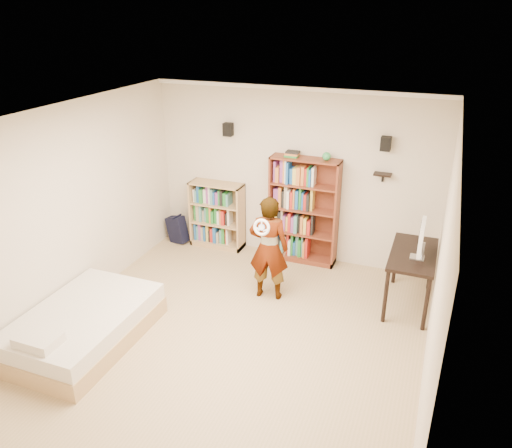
{
  "coord_description": "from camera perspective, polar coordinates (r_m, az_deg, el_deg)",
  "views": [
    {
      "loc": [
        2.11,
        -4.59,
        3.76
      ],
      "look_at": [
        0.11,
        0.6,
        1.32
      ],
      "focal_mm": 35.0,
      "sensor_mm": 36.0,
      "label": 1
    }
  ],
  "objects": [
    {
      "name": "speaker_right",
      "position": [
        7.25,
        14.62,
        8.88
      ],
      "size": [
        0.14,
        0.12,
        0.2
      ],
      "primitive_type": "cube",
      "color": "black",
      "rests_on": "room_shell"
    },
    {
      "name": "imac",
      "position": [
        6.64,
        18.18,
        -1.8
      ],
      "size": [
        0.15,
        0.5,
        0.49
      ],
      "primitive_type": null,
      "rotation": [
        0.0,
        0.0,
        -0.11
      ],
      "color": "white",
      "rests_on": "computer_desk"
    },
    {
      "name": "tall_bookshelf",
      "position": [
        7.75,
        5.46,
        1.49
      ],
      "size": [
        1.07,
        0.31,
        1.69
      ],
      "primitive_type": null,
      "color": "brown",
      "rests_on": "ground"
    },
    {
      "name": "crown_molding",
      "position": [
        5.17,
        -3.59,
        11.48
      ],
      "size": [
        4.5,
        5.0,
        0.06
      ],
      "color": "white",
      "rests_on": "room_shell"
    },
    {
      "name": "ground",
      "position": [
        6.29,
        -2.96,
        -13.01
      ],
      "size": [
        4.5,
        5.0,
        0.01
      ],
      "primitive_type": "cube",
      "color": "tan",
      "rests_on": "ground"
    },
    {
      "name": "wall_shelf",
      "position": [
        7.38,
        14.27,
        5.52
      ],
      "size": [
        0.25,
        0.16,
        0.02
      ],
      "primitive_type": "cube",
      "color": "black",
      "rests_on": "room_shell"
    },
    {
      "name": "room_shell",
      "position": [
        5.43,
        -3.35,
        2.07
      ],
      "size": [
        4.52,
        5.02,
        2.71
      ],
      "color": "beige",
      "rests_on": "ground"
    },
    {
      "name": "daybed",
      "position": [
        6.45,
        -19.11,
        -10.53
      ],
      "size": [
        1.19,
        1.84,
        0.54
      ],
      "primitive_type": null,
      "color": "white",
      "rests_on": "ground"
    },
    {
      "name": "computer_desk",
      "position": [
        7.04,
        17.18,
        -6.01
      ],
      "size": [
        0.58,
        1.16,
        0.79
      ],
      "primitive_type": null,
      "color": "black",
      "rests_on": "ground"
    },
    {
      "name": "low_bookshelf",
      "position": [
        8.33,
        -4.46,
        1.03
      ],
      "size": [
        0.89,
        0.34,
        1.12
      ],
      "primitive_type": null,
      "color": "tan",
      "rests_on": "ground"
    },
    {
      "name": "navy_bag",
      "position": [
        8.68,
        -8.98,
        -0.57
      ],
      "size": [
        0.39,
        0.3,
        0.47
      ],
      "primitive_type": null,
      "rotation": [
        0.0,
        0.0,
        -0.22
      ],
      "color": "black",
      "rests_on": "ground"
    },
    {
      "name": "person",
      "position": [
        6.76,
        1.46,
        -2.78
      ],
      "size": [
        0.59,
        0.43,
        1.49
      ],
      "primitive_type": "imported",
      "rotation": [
        0.0,
        0.0,
        3.28
      ],
      "color": "black",
      "rests_on": "ground"
    },
    {
      "name": "speaker_left",
      "position": [
        7.87,
        -3.21,
        10.73
      ],
      "size": [
        0.14,
        0.12,
        0.2
      ],
      "primitive_type": "cube",
      "color": "black",
      "rests_on": "room_shell"
    },
    {
      "name": "wii_wheel",
      "position": [
        6.34,
        0.65,
        -0.39
      ],
      "size": [
        0.23,
        0.09,
        0.23
      ],
      "primitive_type": "torus",
      "rotation": [
        1.36,
        0.0,
        0.0
      ],
      "color": "white",
      "rests_on": "person"
    }
  ]
}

